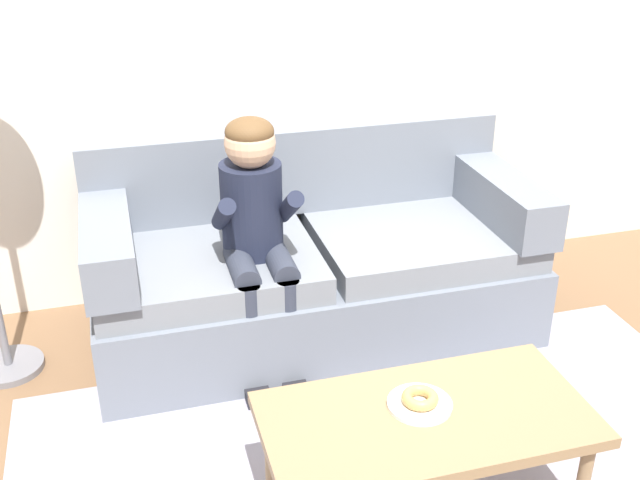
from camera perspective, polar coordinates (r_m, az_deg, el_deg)
name	(u,v)px	position (r m, az deg, el deg)	size (l,w,h in m)	color
ground	(383,434)	(3.10, 4.71, -14.16)	(10.00, 10.00, 0.00)	brown
wall_back	(292,8)	(3.76, -2.13, 16.85)	(8.00, 0.10, 2.80)	silver
area_rug	(407,477)	(2.92, 6.47, -17.07)	(2.81, 1.71, 0.01)	#9993A3
couch	(311,263)	(3.57, -0.65, -1.75)	(1.99, 0.90, 0.91)	slate
coffee_table	(426,426)	(2.54, 7.89, -13.51)	(1.05, 0.53, 0.44)	#937551
person_child	(256,222)	(3.18, -4.79, 1.31)	(0.34, 0.58, 1.10)	#1E2338
plate	(420,404)	(2.53, 7.42, -12.01)	(0.21, 0.21, 0.01)	white
donut	(420,398)	(2.52, 7.45, -11.56)	(0.12, 0.12, 0.04)	tan
toy_controller	(493,404)	(3.27, 12.70, -11.79)	(0.23, 0.09, 0.05)	blue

